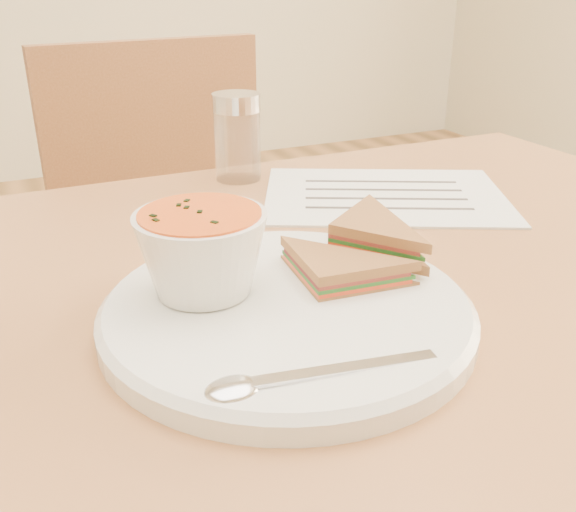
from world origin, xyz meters
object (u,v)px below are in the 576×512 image
plate (287,314)px  soup_bowl (202,257)px  chair_far (202,315)px  condiment_shaker (237,137)px

plate → soup_bowl: size_ratio=2.84×
chair_far → condiment_shaker: (0.02, -0.16, 0.36)m
chair_far → soup_bowl: (-0.14, -0.51, 0.35)m
plate → chair_far: bearing=81.0°
plate → soup_bowl: soup_bowl is taller
soup_bowl → condiment_shaker: 0.38m
chair_far → plate: size_ratio=2.96×
soup_bowl → condiment_shaker: size_ratio=0.92×
soup_bowl → plate: bearing=-35.9°
soup_bowl → condiment_shaker: bearing=64.9°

